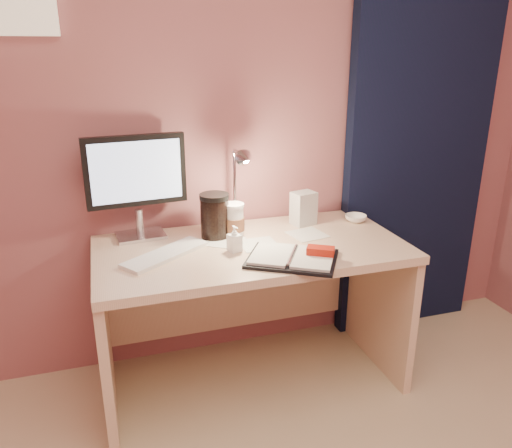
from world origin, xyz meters
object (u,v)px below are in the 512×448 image
object	(u,v)px
dark_jar	(215,218)
desk_lamp	(239,182)
lotion_bottle	(234,239)
desk	(247,283)
planner	(295,257)
product_box	(304,208)
clear_cup	(226,219)
coffee_cup	(234,221)
monitor	(136,178)
keyboard	(166,254)
bowl	(356,218)

from	to	relation	value
dark_jar	desk_lamp	xyz separation A→B (m)	(0.12, -0.01, 0.17)
dark_jar	lotion_bottle	bearing A→B (deg)	-78.16
desk	planner	xyz separation A→B (m)	(0.12, -0.29, 0.24)
product_box	clear_cup	bearing A→B (deg)	164.86
lotion_bottle	coffee_cup	bearing A→B (deg)	75.62
planner	desk_lamp	bearing A→B (deg)	141.75
monitor	planner	world-z (taller)	monitor
monitor	dark_jar	world-z (taller)	monitor
desk	planner	bearing A→B (deg)	-66.69
clear_cup	coffee_cup	bearing A→B (deg)	-70.73
monitor	planner	bearing A→B (deg)	-44.12
planner	product_box	distance (m)	0.47
desk	lotion_bottle	world-z (taller)	lotion_bottle
monitor	product_box	xyz separation A→B (m)	(0.81, -0.06, -0.21)
dark_jar	desk_lamp	size ratio (longest dim) A/B	0.45
monitor	desk_lamp	distance (m)	0.47
monitor	desk_lamp	world-z (taller)	monitor
planner	coffee_cup	size ratio (longest dim) A/B	2.82
product_box	coffee_cup	bearing A→B (deg)	174.92
desk	keyboard	bearing A→B (deg)	-168.44
monitor	clear_cup	distance (m)	0.46
coffee_cup	product_box	distance (m)	0.39
monitor	lotion_bottle	size ratio (longest dim) A/B	4.15
product_box	lotion_bottle	bearing A→B (deg)	-164.46
clear_cup	desk_lamp	world-z (taller)	desk_lamp
keyboard	clear_cup	size ratio (longest dim) A/B	3.03
lotion_bottle	monitor	bearing A→B (deg)	141.47
product_box	dark_jar	bearing A→B (deg)	171.29
coffee_cup	product_box	world-z (taller)	product_box
desk	bowl	size ratio (longest dim) A/B	12.71
dark_jar	desk_lamp	bearing A→B (deg)	-3.62
bowl	product_box	distance (m)	0.29
keyboard	planner	distance (m)	0.55
desk	clear_cup	xyz separation A→B (m)	(-0.07, 0.14, 0.29)
bowl	lotion_bottle	world-z (taller)	lotion_bottle
desk	monitor	bearing A→B (deg)	158.32
product_box	desk	bearing A→B (deg)	-173.27
bowl	desk_lamp	world-z (taller)	desk_lamp
clear_cup	lotion_bottle	bearing A→B (deg)	-95.30
coffee_cup	lotion_bottle	distance (m)	0.19
keyboard	bowl	world-z (taller)	bowl
bowl	desk	bearing A→B (deg)	-172.28
product_box	desk_lamp	world-z (taller)	desk_lamp
desk	keyboard	size ratio (longest dim) A/B	3.40
clear_cup	dark_jar	size ratio (longest dim) A/B	0.72
keyboard	bowl	distance (m)	1.01
desk	product_box	world-z (taller)	product_box
planner	lotion_bottle	bearing A→B (deg)	172.39
bowl	desk_lamp	xyz separation A→B (m)	(-0.62, -0.01, 0.25)
desk	coffee_cup	distance (m)	0.31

